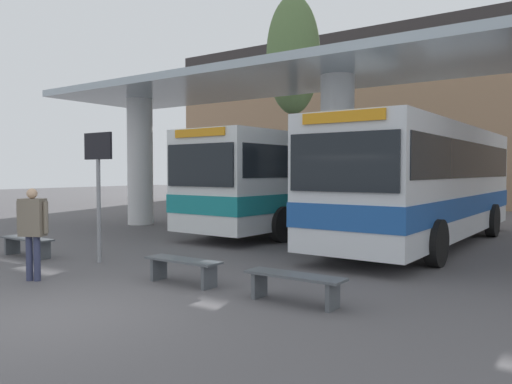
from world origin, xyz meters
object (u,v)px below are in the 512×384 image
at_px(waiting_bench_near_pillar, 183,266).
at_px(poplar_tree_behind_left, 293,58).
at_px(transit_bus_center_bay, 424,180).
at_px(waiting_bench_far_platform, 27,243).
at_px(info_sign_platform, 98,170).
at_px(waiting_bench_mid_platform, 294,282).
at_px(pedestrian_waiting, 33,224).
at_px(transit_bus_left_bay, 304,178).

xyz_separation_m(waiting_bench_near_pillar, poplar_tree_behind_left, (-5.51, 13.25, 6.93)).
xyz_separation_m(transit_bus_center_bay, waiting_bench_far_platform, (-7.26, -7.57, -1.49)).
xyz_separation_m(waiting_bench_far_platform, info_sign_platform, (2.06, 0.51, 1.75)).
height_order(waiting_bench_near_pillar, waiting_bench_mid_platform, same).
height_order(transit_bus_center_bay, waiting_bench_mid_platform, transit_bus_center_bay).
distance_m(waiting_bench_far_platform, pedestrian_waiting, 3.06).
relative_size(transit_bus_left_bay, transit_bus_center_bay, 1.04).
height_order(transit_bus_left_bay, waiting_bench_near_pillar, transit_bus_left_bay).
bearing_deg(waiting_bench_far_platform, transit_bus_center_bay, 46.18).
bearing_deg(poplar_tree_behind_left, transit_bus_left_bay, -54.95).
distance_m(waiting_bench_near_pillar, pedestrian_waiting, 2.97).
relative_size(waiting_bench_mid_platform, poplar_tree_behind_left, 0.16).
xyz_separation_m(transit_bus_left_bay, waiting_bench_far_platform, (-2.62, -8.95, -1.48)).
distance_m(transit_bus_left_bay, waiting_bench_mid_platform, 10.29).
relative_size(transit_bus_left_bay, poplar_tree_behind_left, 1.08).
bearing_deg(poplar_tree_behind_left, waiting_bench_near_pillar, -67.41).
bearing_deg(pedestrian_waiting, waiting_bench_far_platform, 127.07).
height_order(transit_bus_left_bay, waiting_bench_far_platform, transit_bus_left_bay).
xyz_separation_m(waiting_bench_mid_platform, poplar_tree_behind_left, (-7.88, 13.25, 6.93)).
height_order(transit_bus_center_bay, waiting_bench_far_platform, transit_bus_center_bay).
relative_size(transit_bus_center_bay, pedestrian_waiting, 6.02).
xyz_separation_m(transit_bus_left_bay, pedestrian_waiting, (-0.01, -10.37, -0.75)).
xyz_separation_m(transit_bus_center_bay, waiting_bench_mid_platform, (0.22, -7.57, -1.49)).
height_order(waiting_bench_mid_platform, info_sign_platform, info_sign_platform).
bearing_deg(transit_bus_center_bay, info_sign_platform, 54.55).
bearing_deg(info_sign_platform, transit_bus_center_bay, 53.61).
distance_m(transit_bus_left_bay, poplar_tree_behind_left, 7.57).
bearing_deg(poplar_tree_behind_left, info_sign_platform, -79.09).
bearing_deg(waiting_bench_mid_platform, transit_bus_center_bay, 91.65).
height_order(info_sign_platform, poplar_tree_behind_left, poplar_tree_behind_left).
bearing_deg(pedestrian_waiting, waiting_bench_mid_platform, -8.26).
height_order(transit_bus_center_bay, waiting_bench_near_pillar, transit_bus_center_bay).
relative_size(transit_bus_center_bay, info_sign_platform, 3.59).
xyz_separation_m(transit_bus_left_bay, waiting_bench_near_pillar, (2.50, -8.95, -1.48)).
relative_size(waiting_bench_far_platform, info_sign_platform, 0.56).
bearing_deg(info_sign_platform, poplar_tree_behind_left, 100.91).
bearing_deg(waiting_bench_near_pillar, transit_bus_center_bay, 74.20).
bearing_deg(info_sign_platform, waiting_bench_far_platform, -166.03).
height_order(transit_bus_left_bay, poplar_tree_behind_left, poplar_tree_behind_left).
distance_m(waiting_bench_mid_platform, info_sign_platform, 5.72).
distance_m(waiting_bench_near_pillar, info_sign_platform, 3.56).
bearing_deg(waiting_bench_near_pillar, waiting_bench_far_platform, 180.00).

